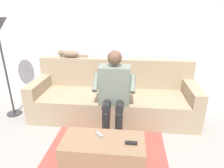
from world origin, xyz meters
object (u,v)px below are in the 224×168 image
(couch, at_px, (113,97))
(remote_gray, at_px, (99,134))
(remote_black, at_px, (131,143))
(coffee_table, at_px, (103,153))
(cat_on_backrest, at_px, (69,54))
(person_solo_seated, at_px, (114,88))

(couch, distance_m, remote_gray, 1.13)
(remote_black, bearing_deg, couch, 104.31)
(coffee_table, height_order, remote_gray, remote_gray)
(cat_on_backrest, distance_m, remote_black, 1.97)
(couch, xyz_separation_m, person_solo_seated, (-0.05, 0.41, 0.35))
(remote_gray, xyz_separation_m, remote_black, (-0.36, 0.11, 0.00))
(person_solo_seated, height_order, remote_gray, person_solo_seated)
(coffee_table, height_order, person_solo_seated, person_solo_seated)
(coffee_table, distance_m, remote_black, 0.36)
(cat_on_backrest, xyz_separation_m, remote_black, (-1.11, 1.52, -0.60))
(cat_on_backrest, relative_size, remote_gray, 4.63)
(couch, xyz_separation_m, remote_black, (-0.30, 1.24, 0.07))
(couch, xyz_separation_m, cat_on_backrest, (0.80, -0.28, 0.66))
(coffee_table, relative_size, remote_gray, 8.15)
(person_solo_seated, height_order, cat_on_backrest, person_solo_seated)
(coffee_table, relative_size, person_solo_seated, 0.77)
(couch, distance_m, cat_on_backrest, 1.08)
(couch, bearing_deg, person_solo_seated, 96.74)
(person_solo_seated, xyz_separation_m, cat_on_backrest, (0.85, -0.70, 0.31))
(couch, distance_m, person_solo_seated, 0.55)
(person_solo_seated, relative_size, cat_on_backrest, 2.27)
(coffee_table, relative_size, remote_black, 7.00)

